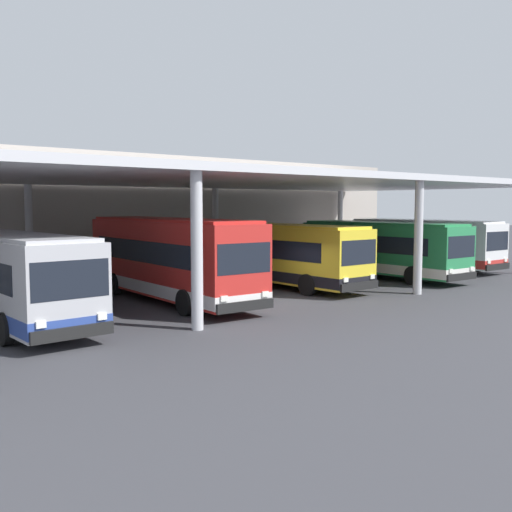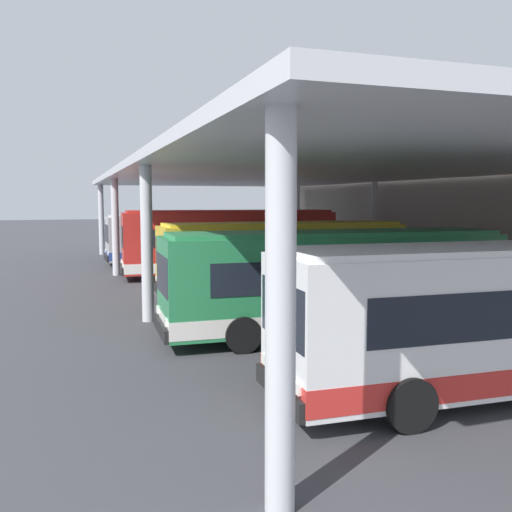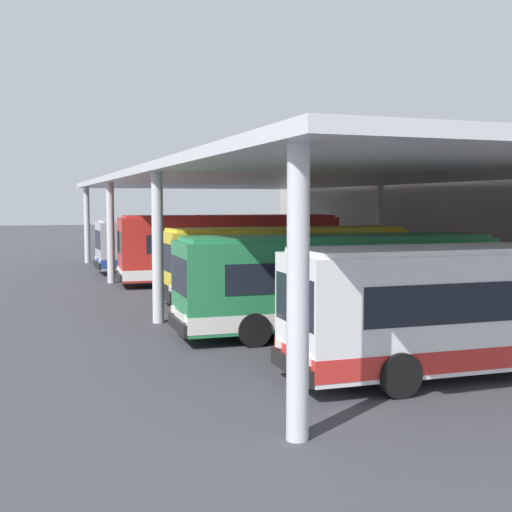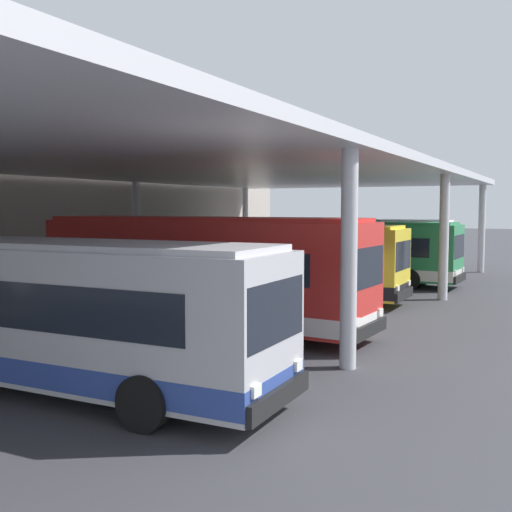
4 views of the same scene
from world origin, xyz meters
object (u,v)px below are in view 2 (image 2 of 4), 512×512
object	(u,v)px
bus_nearest_bay	(189,238)
bus_middle_bay	(283,258)
bus_second_bay	(230,242)
bench_waiting	(377,260)
bus_far_bay	(334,281)
trash_bin	(416,268)
bus_departing	(512,316)

from	to	relation	value
bus_nearest_bay	bus_middle_bay	size ratio (longest dim) A/B	1.00
bus_second_bay	bench_waiting	size ratio (longest dim) A/B	6.36
bus_far_bay	trash_bin	xyz separation A→B (m)	(-8.87, 9.07, -0.98)
bus_nearest_bay	trash_bin	distance (m)	14.87
trash_bin	bus_far_bay	bearing A→B (deg)	-45.64
bus_far_bay	trash_bin	size ratio (longest dim) A/B	10.83
bus_second_bay	trash_bin	bearing A→B (deg)	60.61
bench_waiting	bus_middle_bay	bearing A→B (deg)	-53.58
bus_far_bay	trash_bin	bearing A→B (deg)	134.36
bus_far_bay	bus_middle_bay	bearing A→B (deg)	171.46
bus_middle_bay	trash_bin	world-z (taller)	bus_middle_bay
bus_nearest_bay	bench_waiting	distance (m)	12.10
bus_nearest_bay	bus_departing	world-z (taller)	same
bus_far_bay	bus_departing	distance (m)	5.99
bus_nearest_bay	bus_departing	size ratio (longest dim) A/B	1.00
bus_middle_bay	bench_waiting	world-z (taller)	bus_middle_bay
bus_middle_bay	trash_bin	size ratio (longest dim) A/B	10.75
bus_nearest_bay	bus_second_bay	world-z (taller)	bus_second_bay
bus_second_bay	bus_middle_bay	world-z (taller)	bus_second_bay
bus_second_bay	bus_departing	world-z (taller)	bus_second_bay
bus_second_bay	bus_middle_bay	size ratio (longest dim) A/B	1.09
trash_bin	bus_departing	bearing A→B (deg)	-28.01
bus_middle_bay	bus_far_bay	world-z (taller)	same
bus_nearest_bay	trash_bin	world-z (taller)	bus_nearest_bay
bus_far_bay	bus_departing	size ratio (longest dim) A/B	1.00
bus_departing	trash_bin	size ratio (longest dim) A/B	10.82
bus_second_bay	bus_far_bay	size ratio (longest dim) A/B	1.08
bus_second_bay	bus_far_bay	bearing A→B (deg)	-2.65
bus_nearest_bay	bench_waiting	world-z (taller)	bus_nearest_bay
bus_departing	bus_nearest_bay	bearing A→B (deg)	-177.13
bus_second_bay	bench_waiting	bearing A→B (deg)	84.92
bus_middle_bay	bench_waiting	size ratio (longest dim) A/B	5.85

